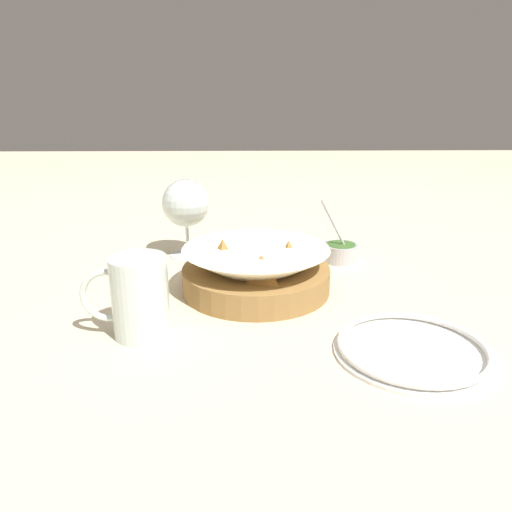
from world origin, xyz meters
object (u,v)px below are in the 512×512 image
at_px(sauce_cup, 341,252).
at_px(wine_glass, 186,205).
at_px(beer_mug, 139,300).
at_px(food_basket, 256,272).
at_px(side_plate, 412,349).

relative_size(sauce_cup, wine_glass, 0.79).
bearing_deg(wine_glass, beer_mug, 85.40).
bearing_deg(food_basket, side_plate, 132.30).
height_order(food_basket, side_plate, food_basket).
xyz_separation_m(food_basket, wine_glass, (0.14, -0.19, 0.07)).
xyz_separation_m(food_basket, side_plate, (-0.20, 0.22, -0.03)).
bearing_deg(beer_mug, food_basket, -136.59).
distance_m(sauce_cup, wine_glass, 0.32).
bearing_deg(wine_glass, side_plate, 129.33).
bearing_deg(sauce_cup, side_plate, 94.28).
xyz_separation_m(sauce_cup, wine_glass, (0.31, -0.04, 0.09)).
distance_m(sauce_cup, side_plate, 0.37).
height_order(beer_mug, side_plate, beer_mug).
bearing_deg(beer_mug, side_plate, 170.34).
distance_m(food_basket, beer_mug, 0.23).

